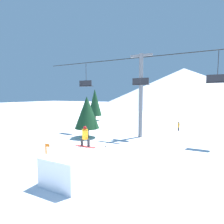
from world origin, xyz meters
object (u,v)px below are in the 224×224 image
(snow_ramp, at_px, (75,165))
(distant_skier, at_px, (179,126))
(snowboarder, at_px, (85,136))
(trail_marker, at_px, (46,151))
(pine_tree_near, at_px, (87,112))

(snow_ramp, bearing_deg, distant_skier, 76.71)
(snow_ramp, height_order, distant_skier, snow_ramp)
(distant_skier, bearing_deg, snow_ramp, -103.29)
(snowboarder, xyz_separation_m, distant_skier, (3.92, 15.60, -1.48))
(snow_ramp, distance_m, trail_marker, 3.81)
(snow_ramp, distance_m, snowboarder, 1.70)
(trail_marker, bearing_deg, snowboarder, -4.73)
(snow_ramp, relative_size, trail_marker, 2.77)
(distant_skier, bearing_deg, trail_marker, -116.12)
(snowboarder, distance_m, distant_skier, 16.15)
(pine_tree_near, relative_size, trail_marker, 3.77)
(snow_ramp, height_order, trail_marker, snow_ramp)
(snowboarder, relative_size, distant_skier, 1.13)
(snowboarder, bearing_deg, pine_tree_near, 123.44)
(pine_tree_near, height_order, trail_marker, pine_tree_near)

